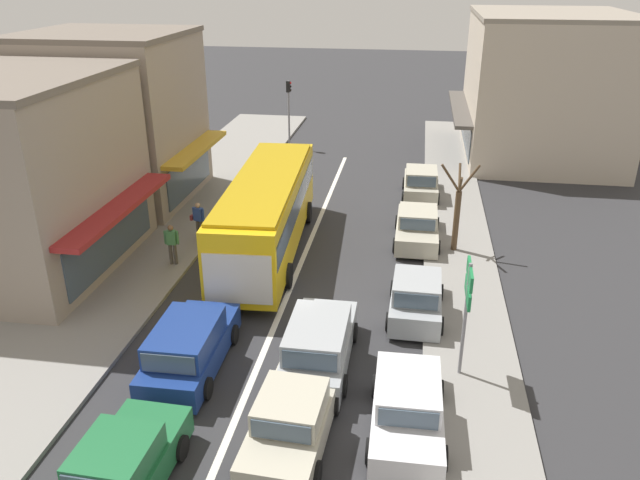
# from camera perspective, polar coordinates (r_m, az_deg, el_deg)

# --- Properties ---
(ground_plane) EXTENTS (140.00, 140.00, 0.00)m
(ground_plane) POSITION_cam_1_polar(r_m,az_deg,el_deg) (21.89, -3.30, -5.80)
(ground_plane) COLOR #2D2D30
(lane_centre_line) EXTENTS (0.20, 28.00, 0.01)m
(lane_centre_line) POSITION_cam_1_polar(r_m,az_deg,el_deg) (25.36, -1.43, -1.35)
(lane_centre_line) COLOR silver
(lane_centre_line) RESTS_ON ground
(sidewalk_left) EXTENTS (5.20, 44.00, 0.14)m
(sidewalk_left) POSITION_cam_1_polar(r_m,az_deg,el_deg) (28.96, -14.07, 1.38)
(sidewalk_left) COLOR gray
(sidewalk_left) RESTS_ON ground
(kerb_right) EXTENTS (2.80, 44.00, 0.12)m
(kerb_right) POSITION_cam_1_polar(r_m,az_deg,el_deg) (26.88, 12.46, -0.28)
(kerb_right) COLOR gray
(kerb_right) RESTS_ON ground
(shopfront_corner_near) EXTENTS (7.76, 8.24, 7.39)m
(shopfront_corner_near) POSITION_cam_1_polar(r_m,az_deg,el_deg) (25.50, -25.95, 5.22)
(shopfront_corner_near) COLOR gray
(shopfront_corner_near) RESTS_ON ground
(shopfront_mid_block) EXTENTS (8.12, 7.07, 8.03)m
(shopfront_mid_block) POSITION_cam_1_polar(r_m,az_deg,el_deg) (32.02, -18.28, 10.47)
(shopfront_mid_block) COLOR gray
(shopfront_mid_block) RESTS_ON ground
(building_right_far) EXTENTS (9.62, 11.23, 8.33)m
(building_right_far) POSITION_cam_1_polar(r_m,az_deg,el_deg) (40.34, 19.76, 13.10)
(building_right_far) COLOR beige
(building_right_far) RESTS_ON ground
(city_bus) EXTENTS (3.17, 10.98, 3.23)m
(city_bus) POSITION_cam_1_polar(r_m,az_deg,el_deg) (24.95, -4.88, 2.82)
(city_bus) COLOR yellow
(city_bus) RESTS_ON ground
(sedan_queue_gap_filler) EXTENTS (2.05, 4.28, 1.47)m
(sedan_queue_gap_filler) POSITION_cam_1_polar(r_m,az_deg,el_deg) (15.83, -2.57, -16.17)
(sedan_queue_gap_filler) COLOR #B7B29E
(sedan_queue_gap_filler) RESTS_ON ground
(sedan_behind_bus_mid) EXTENTS (1.99, 4.25, 1.47)m
(sedan_behind_bus_mid) POSITION_cam_1_polar(r_m,az_deg,el_deg) (15.23, -17.80, -19.50)
(sedan_behind_bus_mid) COLOR #1E6638
(sedan_behind_bus_mid) RESTS_ON ground
(wagon_queue_far_back) EXTENTS (1.94, 4.50, 1.58)m
(wagon_queue_far_back) POSITION_cam_1_polar(r_m,az_deg,el_deg) (18.33, -0.11, -9.50)
(wagon_queue_far_back) COLOR #9EA3A8
(wagon_queue_far_back) RESTS_ON ground
(wagon_behind_bus_near) EXTENTS (1.98, 4.52, 1.58)m
(wagon_behind_bus_near) POSITION_cam_1_polar(r_m,az_deg,el_deg) (18.60, -11.84, -9.53)
(wagon_behind_bus_near) COLOR navy
(wagon_behind_bus_near) RESTS_ON ground
(parked_sedan_kerb_front) EXTENTS (1.95, 4.23, 1.47)m
(parked_sedan_kerb_front) POSITION_cam_1_polar(r_m,az_deg,el_deg) (16.30, 8.01, -15.03)
(parked_sedan_kerb_front) COLOR silver
(parked_sedan_kerb_front) RESTS_ON ground
(parked_hatchback_kerb_second) EXTENTS (1.87, 3.73, 1.54)m
(parked_hatchback_kerb_second) POSITION_cam_1_polar(r_m,az_deg,el_deg) (21.01, 8.79, -5.21)
(parked_hatchback_kerb_second) COLOR #9EA3A8
(parked_hatchback_kerb_second) RESTS_ON ground
(parked_sedan_kerb_third) EXTENTS (1.91, 4.21, 1.47)m
(parked_sedan_kerb_third) POSITION_cam_1_polar(r_m,az_deg,el_deg) (26.64, 8.87, 1.19)
(parked_sedan_kerb_third) COLOR #B7B29E
(parked_sedan_kerb_third) RESTS_ON ground
(parked_hatchback_kerb_rear) EXTENTS (1.87, 3.73, 1.54)m
(parked_hatchback_kerb_rear) POSITION_cam_1_polar(r_m,az_deg,el_deg) (31.80, 9.19, 5.08)
(parked_hatchback_kerb_rear) COLOR #B7B29E
(parked_hatchback_kerb_rear) RESTS_ON ground
(traffic_light_downstreet) EXTENTS (0.33, 0.24, 4.20)m
(traffic_light_downstreet) POSITION_cam_1_polar(r_m,az_deg,el_deg) (39.93, -2.87, 12.43)
(traffic_light_downstreet) COLOR gray
(traffic_light_downstreet) RESTS_ON ground
(directional_road_sign) EXTENTS (0.10, 1.40, 3.60)m
(directional_road_sign) POSITION_cam_1_polar(r_m,az_deg,el_deg) (17.34, 13.36, -4.79)
(directional_road_sign) COLOR gray
(directional_road_sign) RESTS_ON ground
(street_tree_right) EXTENTS (1.52, 1.59, 3.76)m
(street_tree_right) POSITION_cam_1_polar(r_m,az_deg,el_deg) (25.51, 12.42, 2.51)
(street_tree_right) COLOR brown
(street_tree_right) RESTS_ON ground
(pedestrian_with_handbag_near) EXTENTS (0.66, 0.34, 1.63)m
(pedestrian_with_handbag_near) POSITION_cam_1_polar(r_m,az_deg,el_deg) (26.61, -11.05, 1.94)
(pedestrian_with_handbag_near) COLOR #4C4742
(pedestrian_with_handbag_near) RESTS_ON sidewalk_left
(pedestrian_browsing_midblock) EXTENTS (0.57, 0.25, 1.63)m
(pedestrian_browsing_midblock) POSITION_cam_1_polar(r_m,az_deg,el_deg) (24.57, -13.39, -0.19)
(pedestrian_browsing_midblock) COLOR #4C4742
(pedestrian_browsing_midblock) RESTS_ON sidewalk_left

